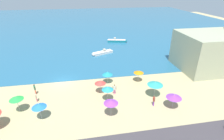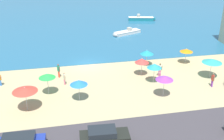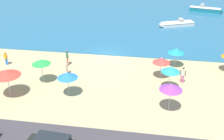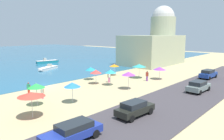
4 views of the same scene
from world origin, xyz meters
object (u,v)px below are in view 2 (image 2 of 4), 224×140
Objects in this scene: beach_umbrella_10 at (154,66)px; skiff_offshore at (127,32)px; bather_5 at (64,78)px; parked_car_2 at (104,136)px; beach_umbrella_3 at (212,61)px; beach_umbrella_5 at (165,78)px; skiff_nearshore at (141,19)px; beach_umbrella_9 at (186,50)px; bather_2 at (160,69)px; beach_umbrella_2 at (79,82)px; beach_umbrella_4 at (147,52)px; bather_4 at (59,70)px; beach_umbrella_1 at (142,61)px; bather_1 at (213,79)px; beach_umbrella_6 at (47,76)px; beach_umbrella_7 at (25,90)px.

beach_umbrella_10 is 20.24m from skiff_offshore.
bather_5 is 0.37× the size of parked_car_2.
bather_5 is at bearing -123.82° from skiff_offshore.
beach_umbrella_3 is 8.24m from beach_umbrella_5.
skiff_nearshore is (-0.09, 29.47, -1.80)m from beach_umbrella_3.
beach_umbrella_9 reaches higher than bather_2.
parked_car_2 is at bearing -107.75° from skiff_offshore.
beach_umbrella_4 is (9.98, 7.77, -0.21)m from beach_umbrella_2.
beach_umbrella_2 reaches higher than skiff_nearshore.
beach_umbrella_3 is 19.03m from bather_4.
beach_umbrella_4 is 25.03m from skiff_nearshore.
beach_umbrella_1 reaches higher than skiff_nearshore.
bather_1 is 0.29× the size of skiff_nearshore.
bather_2 is 1.11× the size of bather_5.
bather_1 reaches higher than skiff_nearshore.
beach_umbrella_3 is 6.41m from bather_2.
parked_car_2 is at bearing -119.24° from beach_umbrella_4.
beach_umbrella_4 is 14.44m from beach_umbrella_6.
beach_umbrella_10 reaches higher than beach_umbrella_1.
beach_umbrella_2 is 1.42× the size of bather_1.
beach_umbrella_2 is 0.95× the size of beach_umbrella_3.
beach_umbrella_3 reaches higher than bather_4.
skiff_nearshore is at bearing 59.45° from skiff_offshore.
beach_umbrella_10 reaches higher than bather_1.
beach_umbrella_7 is 1.47× the size of bather_2.
beach_umbrella_10 is at bearing -130.80° from bather_2.
parked_car_2 is at bearing -128.10° from bather_2.
beach_umbrella_9 is at bearing -92.22° from skiff_nearshore.
beach_umbrella_1 is 1.33× the size of bather_2.
bather_5 is (-11.38, -3.71, -1.04)m from beach_umbrella_4.
parked_car_2 is at bearing -80.28° from beach_umbrella_2.
skiff_offshore is at bearing 88.54° from bather_2.
skiff_offshore is (1.81, 20.08, -1.81)m from beach_umbrella_10.
beach_umbrella_6 is 1.64× the size of bather_5.
skiff_nearshore is (19.76, 29.88, -1.81)m from beach_umbrella_6.
beach_umbrella_10 is 1.45× the size of bather_1.
beach_umbrella_3 is at bearing -89.82° from skiff_nearshore.
beach_umbrella_2 is 12.65m from beach_umbrella_4.
beach_umbrella_5 is 10.53m from beach_umbrella_9.
beach_umbrella_5 is at bearing -91.49° from beach_umbrella_10.
beach_umbrella_5 is at bearing -155.56° from beach_umbrella_3.
skiff_nearshore is (0.95, 24.56, -1.47)m from beach_umbrella_9.
bather_2 is (1.34, 1.55, -1.20)m from beach_umbrella_10.
beach_umbrella_10 is (9.20, 2.49, 0.06)m from beach_umbrella_2.
beach_umbrella_10 is at bearing -18.46° from bather_4.
beach_umbrella_7 is 14.94m from beach_umbrella_10.
beach_umbrella_3 is 5.03m from beach_umbrella_9.
beach_umbrella_10 reaches higher than bather_4.
skiff_offshore is (12.40, 18.51, -0.51)m from bather_5.
beach_umbrella_1 reaches higher than bather_4.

